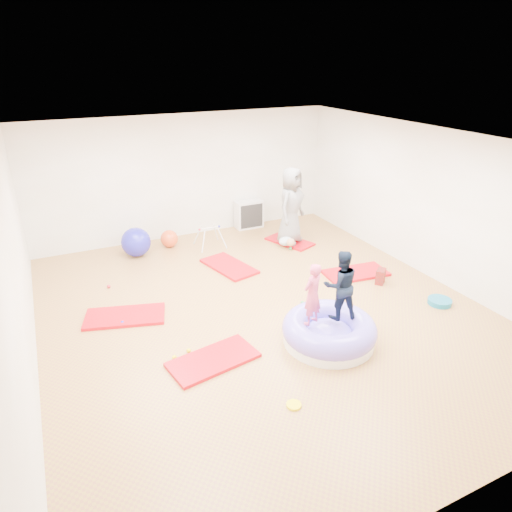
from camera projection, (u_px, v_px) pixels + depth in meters
name	position (u px, v px, depth m)	size (l,w,h in m)	color
room	(264.00, 234.00, 7.12)	(7.01, 8.01, 2.81)	#A88438
gym_mat_front_left	(213.00, 360.00, 6.43)	(1.25, 0.62, 0.05)	red
gym_mat_mid_left	(125.00, 316.00, 7.49)	(1.28, 0.64, 0.05)	red
gym_mat_center_back	(229.00, 266.00, 9.25)	(1.24, 0.62, 0.05)	red
gym_mat_right	(356.00, 273.00, 8.97)	(1.24, 0.62, 0.05)	red
gym_mat_rear_right	(290.00, 241.00, 10.48)	(1.08, 0.54, 0.05)	red
inflatable_cushion	(329.00, 331.00, 6.82)	(1.41, 1.41, 0.44)	white
child_pink	(313.00, 291.00, 6.49)	(0.35, 0.23, 0.95)	#DD4A76
child_navy	(341.00, 282.00, 6.61)	(0.52, 0.41, 1.08)	black
adult_caregiver	(291.00, 206.00, 10.07)	(0.84, 0.54, 1.71)	slate
infant	(288.00, 241.00, 10.14)	(0.38, 0.39, 0.22)	silver
ball_pit_balls	(203.00, 306.00, 7.80)	(4.01, 2.79, 0.07)	#FCEB00
exercise_ball_blue	(136.00, 242.00, 9.68)	(0.62, 0.62, 0.62)	#201EAC
exercise_ball_orange	(169.00, 239.00, 10.18)	(0.39, 0.39, 0.39)	#DB491F
infant_play_gym	(210.00, 234.00, 10.11)	(0.61, 0.58, 0.47)	silver
cube_shelf	(249.00, 214.00, 11.26)	(0.68, 0.33, 0.68)	silver
balance_disc	(440.00, 302.00, 7.90)	(0.40, 0.40, 0.09)	#0F698E
backpack	(381.00, 276.00, 8.58)	(0.24, 0.15, 0.28)	#A40D07
yellow_toy	(294.00, 405.00, 5.62)	(0.19, 0.19, 0.03)	#FCEB00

